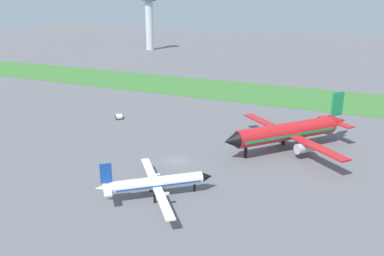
{
  "coord_description": "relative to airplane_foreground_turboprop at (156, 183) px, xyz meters",
  "views": [
    {
      "loc": [
        31.37,
        -60.96,
        29.1
      ],
      "look_at": [
        -1.92,
        10.72,
        3.0
      ],
      "focal_mm": 36.97,
      "sensor_mm": 36.0,
      "label": 1
    }
  ],
  "objects": [
    {
      "name": "ground_plane",
      "position": [
        -3.43,
        13.87,
        -2.32
      ],
      "size": [
        600.0,
        600.0,
        0.0
      ],
      "primitive_type": "plane",
      "color": "slate"
    },
    {
      "name": "grass_taxiway_strip",
      "position": [
        -3.43,
        74.04,
        -2.28
      ],
      "size": [
        360.0,
        28.0,
        0.08
      ],
      "primitive_type": "cube",
      "color": "#3D7533",
      "rests_on": "ground_plane"
    },
    {
      "name": "airplane_foreground_turboprop",
      "position": [
        0.0,
        0.0,
        0.0
      ],
      "size": [
        15.2,
        16.93,
        6.33
      ],
      "rotation": [
        0.0,
        0.0,
        0.71
      ],
      "color": "white",
      "rests_on": "ground_plane"
    },
    {
      "name": "airplane_midfield_jet",
      "position": [
        14.2,
        28.35,
        1.54
      ],
      "size": [
        24.53,
        25.11,
        10.7
      ],
      "rotation": [
        0.0,
        0.0,
        4.01
      ],
      "color": "red",
      "rests_on": "ground_plane"
    },
    {
      "name": "baggage_cart_near_gate",
      "position": [
        -29.12,
        32.01,
        -1.75
      ],
      "size": [
        2.87,
        2.95,
        0.9
      ],
      "rotation": [
        0.0,
        0.0,
        2.27
      ],
      "color": "white",
      "rests_on": "ground_plane"
    },
    {
      "name": "control_tower",
      "position": [
        -93.42,
        155.87,
        16.47
      ],
      "size": [
        8.0,
        8.0,
        31.35
      ],
      "color": "silver",
      "rests_on": "ground_plane"
    }
  ]
}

